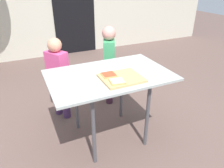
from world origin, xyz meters
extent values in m
plane|color=brown|center=(0.00, 0.00, 0.00)|extent=(16.00, 16.00, 0.00)
cube|color=black|center=(0.50, 2.95, 1.00)|extent=(0.90, 0.02, 2.00)
cube|color=#ADB6B0|center=(0.00, 0.00, 0.74)|extent=(1.16, 0.74, 0.02)
cylinder|color=#4C4C51|center=(-0.28, -0.28, 0.36)|extent=(0.04, 0.04, 0.72)
cylinder|color=#4C4C51|center=(0.28, -0.28, 0.36)|extent=(0.04, 0.04, 0.72)
cylinder|color=#4C4C51|center=(-0.28, 0.28, 0.36)|extent=(0.04, 0.04, 0.72)
cylinder|color=#4C4C51|center=(0.28, 0.28, 0.36)|extent=(0.04, 0.04, 0.72)
cube|color=tan|center=(0.05, -0.14, 0.76)|extent=(0.36, 0.32, 0.02)
cube|color=tan|center=(-0.02, -0.22, 0.78)|extent=(0.14, 0.14, 0.01)
cube|color=beige|center=(-0.02, -0.22, 0.78)|extent=(0.13, 0.13, 0.00)
cube|color=tan|center=(-0.04, -0.07, 0.78)|extent=(0.13, 0.13, 0.01)
cube|color=#BC4626|center=(-0.04, -0.07, 0.78)|extent=(0.12, 0.11, 0.00)
cylinder|color=white|center=(0.33, 0.18, 0.75)|extent=(0.19, 0.19, 0.01)
cylinder|color=white|center=(-0.25, 0.16, 0.75)|extent=(0.19, 0.19, 0.01)
cylinder|color=#472C56|center=(-0.41, 0.67, 0.25)|extent=(0.09, 0.09, 0.49)
cylinder|color=#472C56|center=(-0.34, 0.55, 0.25)|extent=(0.09, 0.09, 0.49)
cube|color=#E54C8C|center=(-0.38, 0.61, 0.67)|extent=(0.25, 0.28, 0.35)
sphere|color=#E59A78|center=(-0.38, 0.61, 0.92)|extent=(0.16, 0.16, 0.16)
cylinder|color=#432335|center=(0.33, 0.75, 0.27)|extent=(0.09, 0.09, 0.55)
cylinder|color=#432335|center=(0.27, 0.62, 0.27)|extent=(0.09, 0.09, 0.55)
cube|color=#3FA566|center=(0.30, 0.69, 0.71)|extent=(0.22, 0.28, 0.32)
sphere|color=#E69A8B|center=(0.30, 0.69, 0.96)|extent=(0.17, 0.17, 0.17)
camera|label=1|loc=(-0.74, -1.67, 1.58)|focal=33.78mm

